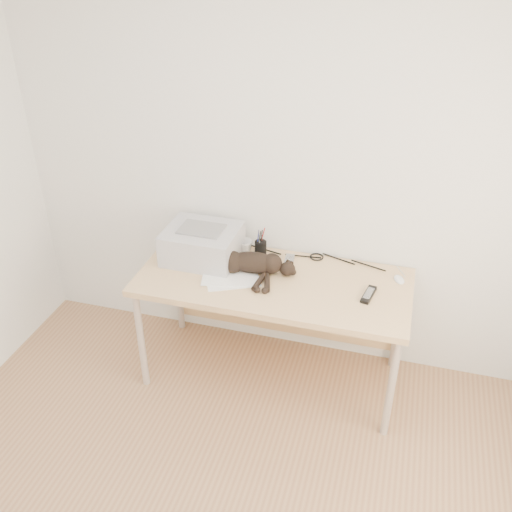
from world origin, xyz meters
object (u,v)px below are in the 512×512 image
(desk, at_px, (276,290))
(printer, at_px, (202,244))
(mouse, at_px, (399,278))
(cat, at_px, (251,264))
(mug, at_px, (245,247))
(pen_cup, at_px, (261,248))

(desk, distance_m, printer, 0.54)
(mouse, bearing_deg, cat, 167.64)
(desk, bearing_deg, printer, 176.18)
(mug, bearing_deg, desk, -33.66)
(printer, xyz_separation_m, mouse, (1.19, 0.07, -0.09))
(desk, relative_size, pen_cup, 8.46)
(printer, xyz_separation_m, cat, (0.33, -0.08, -0.04))
(printer, relative_size, pen_cup, 2.36)
(mug, height_order, pen_cup, pen_cup)
(cat, bearing_deg, desk, 11.44)
(mug, relative_size, mouse, 0.94)
(mug, bearing_deg, printer, -150.90)
(mug, relative_size, pen_cup, 0.48)
(desk, relative_size, cat, 2.62)
(cat, xyz_separation_m, mug, (-0.10, 0.21, -0.02))
(cat, bearing_deg, printer, 160.37)
(pen_cup, bearing_deg, desk, -46.91)
(printer, xyz_separation_m, pen_cup, (0.34, 0.12, -0.05))
(cat, bearing_deg, mug, 108.27)
(mug, bearing_deg, mouse, -3.46)
(desk, distance_m, mouse, 0.73)
(cat, bearing_deg, mouse, 3.97)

